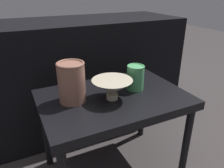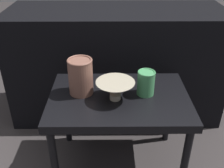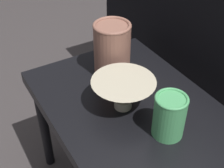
% 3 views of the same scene
% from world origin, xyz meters
% --- Properties ---
extents(table, '(0.68, 0.46, 0.45)m').
position_xyz_m(table, '(0.00, 0.00, 0.40)').
color(table, black).
rests_on(table, ground_plane).
extents(couch_backdrop, '(1.38, 0.50, 0.73)m').
position_xyz_m(couch_backdrop, '(0.00, 0.55, 0.37)').
color(couch_backdrop, black).
rests_on(couch_backdrop, ground_plane).
extents(bowl, '(0.18, 0.18, 0.09)m').
position_xyz_m(bowl, '(-0.02, -0.03, 0.51)').
color(bowl, '#B2A88E').
rests_on(bowl, table).
extents(vase_textured_left, '(0.12, 0.12, 0.18)m').
position_xyz_m(vase_textured_left, '(-0.18, 0.03, 0.55)').
color(vase_textured_left, brown).
rests_on(vase_textured_left, table).
extents(vase_colorful_right, '(0.09, 0.09, 0.12)m').
position_xyz_m(vase_colorful_right, '(0.13, 0.02, 0.52)').
color(vase_colorful_right, '#47995B').
rests_on(vase_colorful_right, table).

